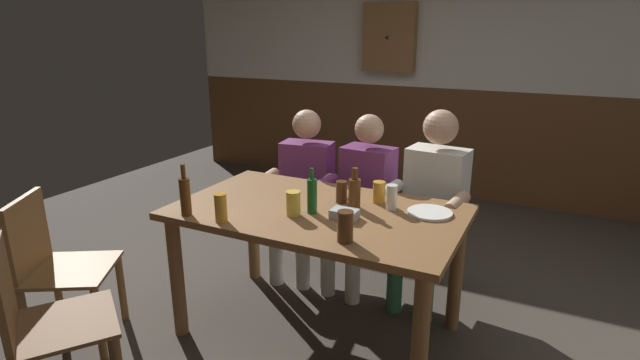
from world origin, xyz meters
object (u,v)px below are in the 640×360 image
Objects in this scene: person_2 at (432,199)px; plate_0 at (430,213)px; chair_empty_near_right at (43,324)px; pint_glass_3 at (392,197)px; dining_table at (318,228)px; bottle_1 at (355,192)px; person_0 at (303,186)px; person_1 at (362,195)px; condiment_caddy at (344,214)px; pint_glass_2 at (221,208)px; table_candle at (341,189)px; pint_glass_0 at (293,203)px; bottle_2 at (312,195)px; pint_glass_1 at (379,192)px; pint_glass_4 at (342,192)px; wall_dart_cabinet at (389,37)px; bottle_0 at (185,195)px; pint_glass_5 at (345,227)px; chair_empty_near_left at (55,266)px.

plate_0 is (0.11, -0.49, 0.09)m from person_2.
person_2 reaches higher than chair_empty_near_right.
dining_table is at bearing -154.30° from pint_glass_3.
bottle_1 is (-0.40, -0.09, 0.09)m from plate_0.
person_1 reaches higher than person_0.
condiment_caddy is at bearing 110.66° from person_1.
pint_glass_2 reaches higher than chair_empty_near_right.
chair_empty_near_right is 11.00× the size of table_candle.
chair_empty_near_right is 6.21× the size of pint_glass_3.
pint_glass_3 is (0.44, 0.32, 0.00)m from pint_glass_0.
bottle_2 is 2.02× the size of pint_glass_1.
pint_glass_2 reaches higher than plate_0.
person_2 reaches higher than condiment_caddy.
pint_glass_2 is (-0.56, -0.32, 0.05)m from condiment_caddy.
person_0 is 1.35× the size of chair_empty_near_right.
pint_glass_3 is at bearing 83.52° from chair_empty_near_right.
pint_glass_3 is at bearing -14.61° from table_candle.
bottle_2 is (-0.19, -0.00, 0.08)m from condiment_caddy.
pint_glass_4 is 2.85m from wall_dart_cabinet.
pint_glass_2 is at bearing 87.38° from person_0.
wall_dart_cabinet is at bearing 89.91° from bottle_0.
person_0 is 8.82× the size of pint_glass_0.
person_2 is 1.43× the size of chair_empty_near_right.
wall_dart_cabinet is (-0.22, 3.20, 0.80)m from pint_glass_2.
pint_glass_0 is at bearing 154.19° from pint_glass_5.
bottle_2 reaches higher than plate_0.
pint_glass_4 is (-0.30, -0.02, -0.01)m from pint_glass_3.
pint_glass_1 is at bearing 50.55° from bottle_2.
pint_glass_4 is at bearing 127.84° from person_0.
plate_0 is at bearing -65.96° from wall_dart_cabinet.
bottle_2 is 0.42m from pint_glass_1.
chair_empty_near_right is at bearing -126.89° from bottle_2.
pint_glass_4 is at bearing 116.05° from pint_glass_5.
bottle_2 is at bearing 46.75° from pint_glass_0.
bottle_2 reaches higher than bottle_1.
bottle_1 is (0.18, -0.57, 0.22)m from person_1.
pint_glass_2 is (-0.37, -0.32, -0.02)m from bottle_2.
dining_table is 11.22× the size of pint_glass_3.
pint_glass_3 is (0.34, -0.09, 0.03)m from table_candle.
table_candle is (0.49, -0.41, 0.17)m from person_0.
pint_glass_2 is 0.93m from pint_glass_3.
pint_glass_5 is at bearing 71.01° from chair_empty_near_right.
pint_glass_0 is at bearing -116.25° from dining_table.
dining_table is at bearing -95.07° from table_candle.
person_2 is at bearing 90.45° from chair_empty_near_right.
plate_0 is at bearing 86.71° from chair_empty_near_left.
dining_table is at bearing -114.62° from pint_glass_4.
table_candle is (1.29, 1.01, 0.34)m from chair_empty_near_left.
chair_empty_near_right is 0.87m from bottle_0.
condiment_caddy is (0.19, -0.07, 0.14)m from dining_table.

